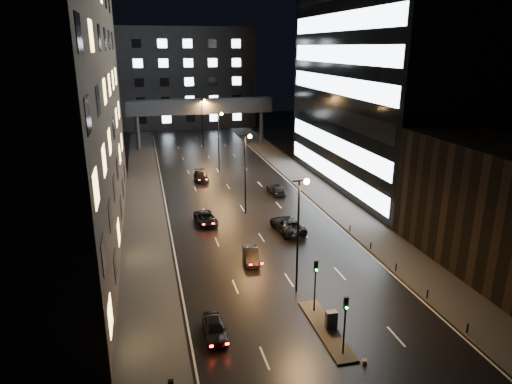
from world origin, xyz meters
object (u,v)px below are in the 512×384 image
car_toward_b (276,189)px  utility_cabinet (331,320)px  car_away_b (251,255)px  car_away_d (201,176)px  car_away_a (215,328)px  car_away_c (206,218)px  car_toward_a (287,225)px

car_toward_b → utility_cabinet: 33.30m
car_away_b → car_away_d: (-1.08, 29.72, 0.04)m
car_away_a → car_away_c: car_away_a is taller
car_toward_b → utility_cabinet: size_ratio=3.52×
car_away_c → car_toward_a: (8.75, -4.70, 0.16)m
car_away_d → car_toward_a: car_toward_a is taller
car_away_a → car_away_c: size_ratio=0.84×
car_away_d → car_toward_b: size_ratio=1.01×
car_away_b → car_toward_b: size_ratio=0.83×
car_away_d → car_toward_a: bearing=-74.2°
car_toward_b → car_away_a: bearing=66.1°
car_away_c → car_away_b: bearing=-82.1°
car_away_a → car_away_d: 41.20m
car_away_c → car_away_d: (1.84, 18.45, 0.05)m
car_away_d → car_toward_a: (6.92, -23.15, 0.11)m
car_away_c → car_toward_b: 14.65m
car_away_d → utility_cabinet: bearing=-85.1°
car_away_c → car_away_d: size_ratio=0.97×
car_away_a → car_toward_b: 34.58m
car_toward_a → car_toward_b: car_toward_a is taller
car_toward_b → car_away_d: bearing=-44.1°
utility_cabinet → car_away_c: bearing=106.4°
car_toward_a → car_toward_b: 14.05m
car_away_c → car_away_d: bearing=77.7°
car_away_b → car_toward_a: bearing=55.6°
car_away_c → car_toward_b: bearing=31.8°
car_away_b → car_toward_b: 22.08m
car_away_a → car_away_d: size_ratio=0.81×
car_toward_a → utility_cabinet: size_ratio=4.26×
car_away_c → utility_cabinet: bearing=-82.2°
car_toward_a → utility_cabinet: bearing=76.1°
car_toward_a → utility_cabinet: car_toward_a is taller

